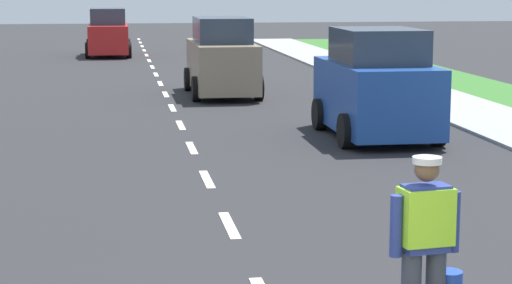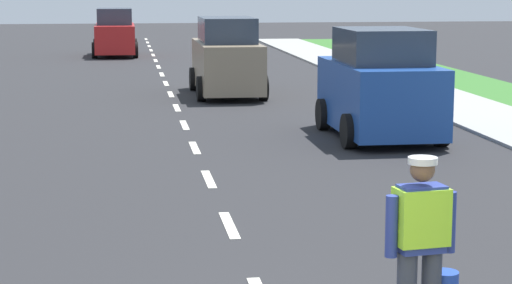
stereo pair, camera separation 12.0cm
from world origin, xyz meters
TOP-DOWN VIEW (x-y plane):
  - ground_plane at (0.00, 21.00)m, footprint 96.00×96.00m
  - lane_center_line at (0.00, 25.20)m, footprint 0.14×46.40m
  - road_worker at (1.24, 1.43)m, footprint 0.75×0.44m
  - car_outgoing_far at (1.58, 20.33)m, footprint 1.92×4.31m
  - car_oncoming_third at (-1.64, 35.54)m, footprint 1.93×4.04m
  - car_parked_far at (3.87, 12.43)m, footprint 2.06×3.86m

SIDE VIEW (x-z plane):
  - ground_plane at x=0.00m, z-range 0.00..0.00m
  - lane_center_line at x=0.00m, z-range 0.00..0.01m
  - road_worker at x=1.24m, z-range 0.10..1.77m
  - car_oncoming_third at x=-1.64m, z-range -0.07..1.99m
  - car_outgoing_far at x=1.58m, z-range -0.08..2.13m
  - car_parked_far at x=3.87m, z-range -0.08..2.17m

